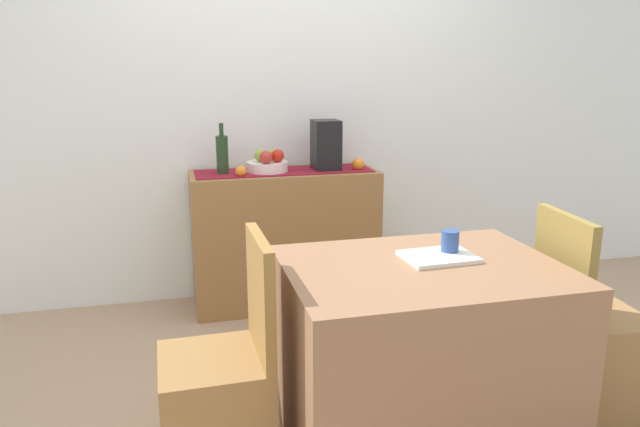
{
  "coord_description": "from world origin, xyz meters",
  "views": [
    {
      "loc": [
        -0.74,
        -2.62,
        1.5
      ],
      "look_at": [
        0.01,
        0.34,
        0.73
      ],
      "focal_mm": 33.41,
      "sensor_mm": 36.0,
      "label": 1
    }
  ],
  "objects_px": {
    "coffee_maker": "(326,145)",
    "chair_by_corner": "(588,353)",
    "chair_near_window": "(220,402)",
    "wine_bottle": "(222,154)",
    "open_book": "(439,257)",
    "dining_table": "(419,352)",
    "coffee_cup": "(450,243)",
    "fruit_bowl": "(267,167)",
    "sideboard_console": "(285,238)"
  },
  "relations": [
    {
      "from": "coffee_cup",
      "to": "chair_by_corner",
      "type": "xyz_separation_m",
      "value": [
        0.65,
        -0.08,
        -0.53
      ]
    },
    {
      "from": "chair_by_corner",
      "to": "coffee_cup",
      "type": "bearing_deg",
      "value": 172.57
    },
    {
      "from": "sideboard_console",
      "to": "chair_by_corner",
      "type": "height_order",
      "value": "chair_by_corner"
    },
    {
      "from": "open_book",
      "to": "coffee_maker",
      "type": "bearing_deg",
      "value": 90.33
    },
    {
      "from": "fruit_bowl",
      "to": "open_book",
      "type": "relative_size",
      "value": 0.89
    },
    {
      "from": "chair_near_window",
      "to": "open_book",
      "type": "bearing_deg",
      "value": 3.47
    },
    {
      "from": "wine_bottle",
      "to": "coffee_maker",
      "type": "xyz_separation_m",
      "value": [
        0.64,
        -0.0,
        0.03
      ]
    },
    {
      "from": "sideboard_console",
      "to": "open_book",
      "type": "bearing_deg",
      "value": -76.67
    },
    {
      "from": "open_book",
      "to": "chair_by_corner",
      "type": "distance_m",
      "value": 0.86
    },
    {
      "from": "chair_near_window",
      "to": "wine_bottle",
      "type": "bearing_deg",
      "value": 83.6
    },
    {
      "from": "sideboard_console",
      "to": "fruit_bowl",
      "type": "distance_m",
      "value": 0.47
    },
    {
      "from": "wine_bottle",
      "to": "chair_by_corner",
      "type": "relative_size",
      "value": 0.34
    },
    {
      "from": "fruit_bowl",
      "to": "open_book",
      "type": "height_order",
      "value": "fruit_bowl"
    },
    {
      "from": "wine_bottle",
      "to": "open_book",
      "type": "bearing_deg",
      "value": -63.86
    },
    {
      "from": "sideboard_console",
      "to": "dining_table",
      "type": "bearing_deg",
      "value": -80.37
    },
    {
      "from": "coffee_maker",
      "to": "chair_by_corner",
      "type": "distance_m",
      "value": 1.87
    },
    {
      "from": "fruit_bowl",
      "to": "coffee_maker",
      "type": "xyz_separation_m",
      "value": [
        0.37,
        0.0,
        0.12
      ]
    },
    {
      "from": "fruit_bowl",
      "to": "coffee_cup",
      "type": "xyz_separation_m",
      "value": [
        0.51,
        -1.43,
        -0.1
      ]
    },
    {
      "from": "sideboard_console",
      "to": "coffee_maker",
      "type": "relative_size",
      "value": 3.72
    },
    {
      "from": "sideboard_console",
      "to": "wine_bottle",
      "type": "distance_m",
      "value": 0.66
    },
    {
      "from": "open_book",
      "to": "chair_by_corner",
      "type": "bearing_deg",
      "value": -7.15
    },
    {
      "from": "fruit_bowl",
      "to": "chair_near_window",
      "type": "distance_m",
      "value": 1.7
    },
    {
      "from": "fruit_bowl",
      "to": "coffee_maker",
      "type": "relative_size",
      "value": 0.81
    },
    {
      "from": "sideboard_console",
      "to": "coffee_cup",
      "type": "distance_m",
      "value": 1.54
    },
    {
      "from": "wine_bottle",
      "to": "dining_table",
      "type": "bearing_deg",
      "value": -67.49
    },
    {
      "from": "chair_by_corner",
      "to": "dining_table",
      "type": "bearing_deg",
      "value": -179.92
    },
    {
      "from": "chair_by_corner",
      "to": "fruit_bowl",
      "type": "bearing_deg",
      "value": 127.44
    },
    {
      "from": "sideboard_console",
      "to": "fruit_bowl",
      "type": "bearing_deg",
      "value": 180.0
    },
    {
      "from": "coffee_cup",
      "to": "chair_by_corner",
      "type": "relative_size",
      "value": 0.12
    },
    {
      "from": "open_book",
      "to": "chair_near_window",
      "type": "bearing_deg",
      "value": -179.42
    },
    {
      "from": "chair_near_window",
      "to": "chair_by_corner",
      "type": "height_order",
      "value": "same"
    },
    {
      "from": "fruit_bowl",
      "to": "wine_bottle",
      "type": "xyz_separation_m",
      "value": [
        -0.27,
        0.0,
        0.09
      ]
    },
    {
      "from": "sideboard_console",
      "to": "dining_table",
      "type": "relative_size",
      "value": 1.07
    },
    {
      "from": "coffee_maker",
      "to": "chair_by_corner",
      "type": "height_order",
      "value": "coffee_maker"
    },
    {
      "from": "dining_table",
      "to": "coffee_cup",
      "type": "height_order",
      "value": "coffee_cup"
    },
    {
      "from": "sideboard_console",
      "to": "chair_near_window",
      "type": "distance_m",
      "value": 1.62
    },
    {
      "from": "sideboard_console",
      "to": "open_book",
      "type": "distance_m",
      "value": 1.54
    },
    {
      "from": "fruit_bowl",
      "to": "chair_near_window",
      "type": "bearing_deg",
      "value": -106.08
    },
    {
      "from": "chair_near_window",
      "to": "chair_by_corner",
      "type": "distance_m",
      "value": 1.6
    },
    {
      "from": "dining_table",
      "to": "chair_by_corner",
      "type": "relative_size",
      "value": 1.19
    },
    {
      "from": "wine_bottle",
      "to": "coffee_cup",
      "type": "height_order",
      "value": "wine_bottle"
    },
    {
      "from": "wine_bottle",
      "to": "open_book",
      "type": "distance_m",
      "value": 1.65
    },
    {
      "from": "sideboard_console",
      "to": "dining_table",
      "type": "distance_m",
      "value": 1.54
    },
    {
      "from": "wine_bottle",
      "to": "coffee_maker",
      "type": "distance_m",
      "value": 0.64
    },
    {
      "from": "coffee_cup",
      "to": "chair_near_window",
      "type": "relative_size",
      "value": 0.12
    },
    {
      "from": "wine_bottle",
      "to": "open_book",
      "type": "relative_size",
      "value": 1.09
    },
    {
      "from": "dining_table",
      "to": "open_book",
      "type": "bearing_deg",
      "value": 31.28
    },
    {
      "from": "fruit_bowl",
      "to": "coffee_maker",
      "type": "height_order",
      "value": "coffee_maker"
    },
    {
      "from": "wine_bottle",
      "to": "coffee_maker",
      "type": "height_order",
      "value": "coffee_maker"
    },
    {
      "from": "open_book",
      "to": "chair_by_corner",
      "type": "xyz_separation_m",
      "value": [
        0.71,
        -0.05,
        -0.48
      ]
    }
  ]
}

